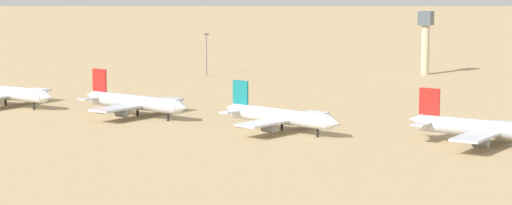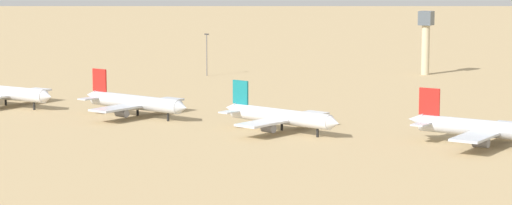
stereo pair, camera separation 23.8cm
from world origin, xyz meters
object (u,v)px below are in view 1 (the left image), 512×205
at_px(parked_jet_red_5, 483,128).
at_px(parked_jet_red_2, 2,93).
at_px(parked_jet_red_3, 134,102).
at_px(control_tower, 426,36).
at_px(light_pole_west, 207,52).
at_px(parked_jet_teal_4, 280,116).

bearing_deg(parked_jet_red_5, parked_jet_red_2, -173.66).
bearing_deg(parked_jet_red_3, control_tower, 83.76).
bearing_deg(light_pole_west, parked_jet_red_3, -71.21).
xyz_separation_m(parked_jet_red_2, parked_jet_red_3, (48.55, 1.50, -0.11)).
bearing_deg(parked_jet_teal_4, parked_jet_red_2, -168.87).
height_order(parked_jet_red_3, control_tower, control_tower).
bearing_deg(control_tower, parked_jet_teal_4, -86.68).
xyz_separation_m(parked_jet_red_2, light_pole_west, (13.90, 103.35, 5.14)).
distance_m(parked_jet_red_3, parked_jet_red_5, 103.09).
relative_size(parked_jet_red_5, light_pole_west, 2.44).
xyz_separation_m(parked_jet_teal_4, parked_jet_red_5, (53.86, 4.29, 0.21)).
distance_m(parked_jet_red_3, control_tower, 151.36).
relative_size(parked_jet_red_5, control_tower, 1.61).
bearing_deg(parked_jet_red_5, parked_jet_red_3, -174.20).
xyz_separation_m(parked_jet_teal_4, control_tower, (-8.68, 149.55, 11.07)).
bearing_deg(light_pole_west, control_tower, 30.08).
bearing_deg(parked_jet_teal_4, parked_jet_red_3, -172.12).
xyz_separation_m(parked_jet_teal_4, light_pole_west, (-83.89, 105.98, 5.37)).
xyz_separation_m(parked_jet_red_2, parked_jet_red_5, (151.65, 1.65, -0.03)).
relative_size(parked_jet_red_2, light_pole_west, 2.46).
bearing_deg(parked_jet_red_5, control_tower, 119.01).
bearing_deg(control_tower, parked_jet_red_3, -105.58).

